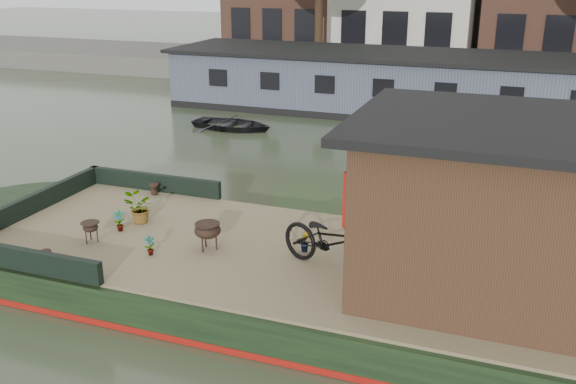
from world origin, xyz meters
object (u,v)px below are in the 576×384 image
(potted_plant_a, at_px, (119,221))
(dinghy, at_px, (232,120))
(brazier_front, at_px, (91,232))
(bicycle, at_px, (331,242))
(cabin, at_px, (497,205))
(brazier_rear, at_px, (208,236))

(potted_plant_a, distance_m, dinghy, 10.12)
(brazier_front, xyz_separation_m, dinghy, (-2.30, 10.35, -0.55))
(bicycle, relative_size, potted_plant_a, 4.75)
(brazier_front, relative_size, dinghy, 0.13)
(brazier_front, bearing_deg, cabin, 6.30)
(bicycle, distance_m, dinghy, 11.86)
(cabin, height_order, dinghy, cabin)
(bicycle, xyz_separation_m, potted_plant_a, (-3.85, 0.20, -0.29))
(potted_plant_a, xyz_separation_m, dinghy, (-2.47, 9.80, -0.56))
(cabin, height_order, brazier_rear, cabin)
(cabin, relative_size, brazier_rear, 8.72)
(bicycle, xyz_separation_m, brazier_rear, (-2.06, 0.04, -0.25))
(bicycle, bearing_deg, potted_plant_a, 109.73)
(cabin, bearing_deg, dinghy, 131.56)
(cabin, bearing_deg, bicycle, -171.50)
(brazier_rear, bearing_deg, brazier_front, -168.44)
(potted_plant_a, height_order, brazier_rear, brazier_rear)
(bicycle, relative_size, dinghy, 0.67)
(cabin, height_order, potted_plant_a, cabin)
(potted_plant_a, bearing_deg, cabin, 1.29)
(cabin, distance_m, dinghy, 13.01)
(potted_plant_a, relative_size, brazier_rear, 0.83)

